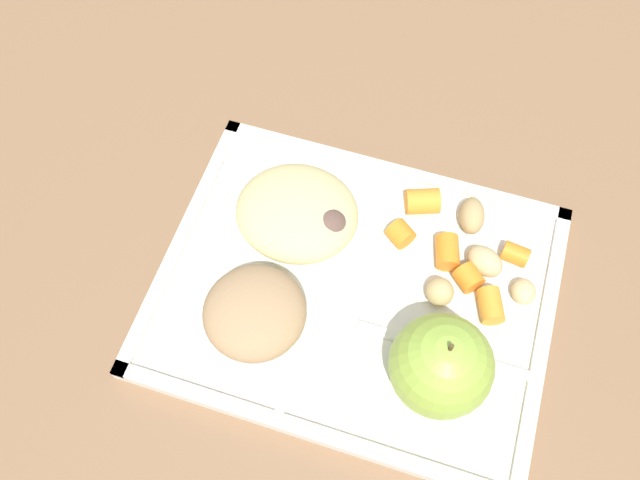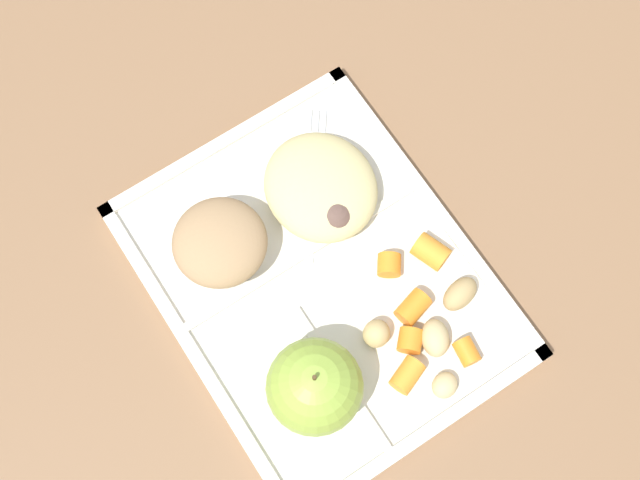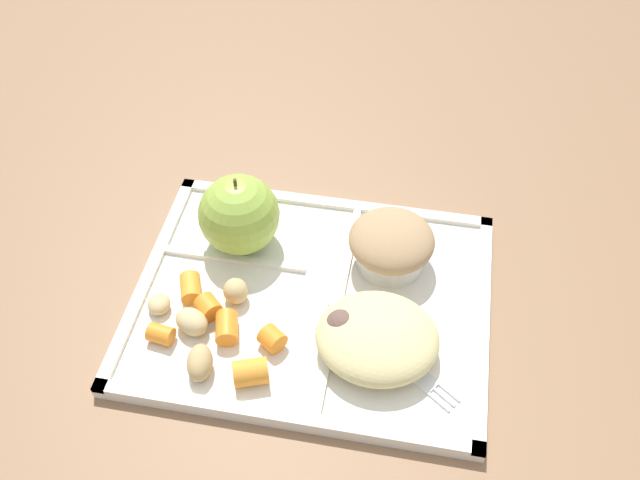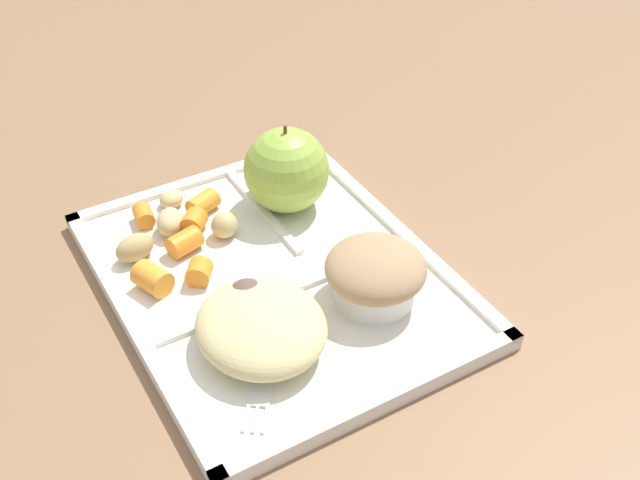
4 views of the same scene
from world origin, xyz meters
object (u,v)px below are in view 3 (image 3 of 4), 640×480
Objects in this scene: green_apple at (239,215)px; plastic_fork at (397,358)px; lunch_tray at (311,301)px; bran_muffin at (391,244)px.

plastic_fork is at bearing -32.93° from green_apple.
green_apple is at bearing 147.07° from plastic_fork.
plastic_fork is (0.18, -0.12, -0.04)m from green_apple.
plastic_fork is at bearing -30.92° from lunch_tray.
green_apple reaches higher than plastic_fork.
bran_muffin reaches higher than lunch_tray.
green_apple is at bearing 145.01° from lunch_tray.
green_apple is 0.22m from plastic_fork.
lunch_tray is 0.11m from plastic_fork.
green_apple is 0.16m from bran_muffin.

